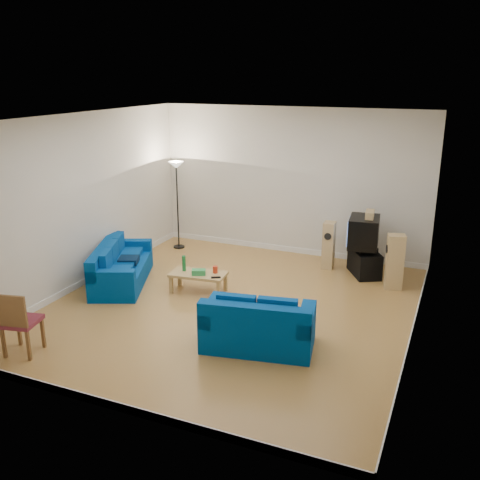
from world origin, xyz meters
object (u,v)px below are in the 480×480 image
at_px(coffee_table, 198,276).
at_px(sofa_loveseat, 258,329).
at_px(tv_stand, 364,263).
at_px(sofa_three_seat, 119,269).
at_px(television, 363,232).

bearing_deg(coffee_table, sofa_loveseat, -40.99).
bearing_deg(sofa_loveseat, tv_stand, 65.81).
relative_size(sofa_three_seat, sofa_loveseat, 1.23).
bearing_deg(tv_stand, television, -78.76).
bearing_deg(television, sofa_three_seat, -68.59).
xyz_separation_m(sofa_loveseat, coffee_table, (-1.77, 1.54, 0.01)).
distance_m(tv_stand, television, 0.65).
relative_size(sofa_three_seat, television, 2.60).
height_order(tv_stand, television, television).
bearing_deg(television, coffee_table, -58.68).
relative_size(sofa_three_seat, coffee_table, 2.01).
distance_m(sofa_three_seat, sofa_loveseat, 3.61).
height_order(sofa_loveseat, television, television).
xyz_separation_m(coffee_table, television, (2.59, 2.03, 0.58)).
distance_m(sofa_loveseat, coffee_table, 2.34).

